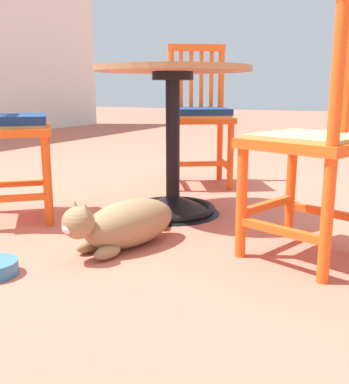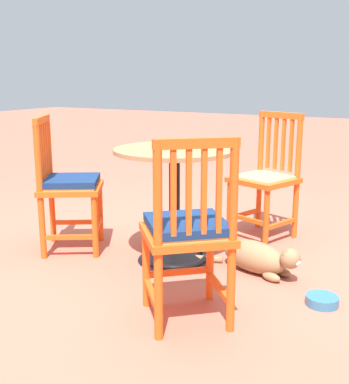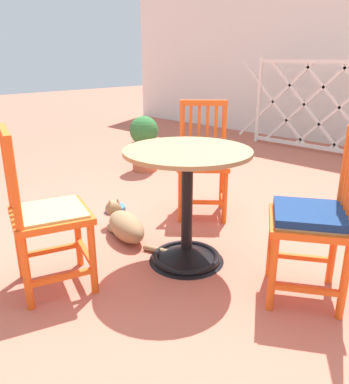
% 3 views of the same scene
% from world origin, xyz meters
% --- Properties ---
extents(ground_plane, '(24.00, 24.00, 0.00)m').
position_xyz_m(ground_plane, '(0.00, 0.00, 0.00)').
color(ground_plane, '#BC604C').
extents(cafe_table, '(0.76, 0.76, 0.73)m').
position_xyz_m(cafe_table, '(0.04, -0.08, 0.28)').
color(cafe_table, black).
rests_on(cafe_table, ground_plane).
extents(orange_chair_tucked_in, '(0.51, 0.51, 0.91)m').
position_xyz_m(orange_chair_tucked_in, '(-0.31, -0.83, 0.43)').
color(orange_chair_tucked_in, '#EA5619').
rests_on(orange_chair_tucked_in, ground_plane).
extents(orange_chair_at_corner, '(0.55, 0.55, 0.91)m').
position_xyz_m(orange_chair_at_corner, '(0.77, 0.10, 0.45)').
color(orange_chair_at_corner, '#EA5619').
rests_on(orange_chair_at_corner, ground_plane).
extents(orange_chair_by_planter, '(0.56, 0.56, 0.91)m').
position_xyz_m(orange_chair_by_planter, '(-0.41, 0.60, 0.45)').
color(orange_chair_by_planter, '#EA5619').
rests_on(orange_chair_by_planter, ground_plane).
extents(tabby_cat, '(0.74, 0.32, 0.23)m').
position_xyz_m(tabby_cat, '(-0.52, -0.13, 0.10)').
color(tabby_cat, '#8E704C').
rests_on(tabby_cat, ground_plane).
extents(pet_water_bowl, '(0.17, 0.17, 0.05)m').
position_xyz_m(pet_water_bowl, '(-0.95, 0.12, 0.03)').
color(pet_water_bowl, teal).
rests_on(pet_water_bowl, ground_plane).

